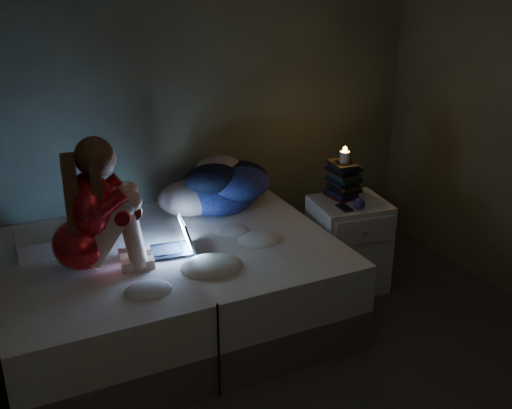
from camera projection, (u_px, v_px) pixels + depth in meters
floor at (327, 404)px, 3.31m from camera, size 3.60×3.80×0.02m
wall_back at (196, 100)px, 4.41m from camera, size 3.60×0.02×2.60m
bed at (170, 287)px, 3.91m from camera, size 2.08×1.56×0.57m
pillow at (51, 241)px, 3.75m from camera, size 0.42×0.30×0.12m
woman at (77, 207)px, 3.37m from camera, size 0.53×0.39×0.80m
laptop at (165, 236)px, 3.69m from camera, size 0.34×0.26×0.22m
clothes_pile at (218, 184)px, 4.32m from camera, size 0.78×0.71×0.38m
nightstand at (348, 244)px, 4.39m from camera, size 0.56×0.51×0.67m
book_stack at (343, 179)px, 4.29m from camera, size 0.19×0.25×0.27m
candle at (345, 155)px, 4.22m from camera, size 0.07×0.07×0.08m
phone at (347, 208)px, 4.13m from camera, size 0.08×0.14×0.01m
blue_orb at (362, 203)px, 4.12m from camera, size 0.08×0.08×0.08m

